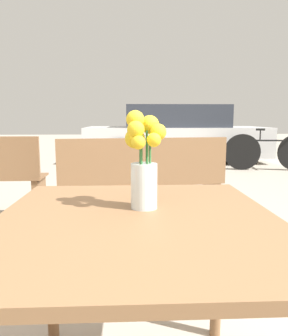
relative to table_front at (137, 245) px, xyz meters
The scene contains 5 objects.
table_front is the anchor object (origin of this frame).
flower_vase 0.27m from the table_front, 76.02° to the left, with size 0.14×0.15×0.33m.
bench_near 1.93m from the table_front, 85.79° to the left, with size 1.52×0.52×0.85m.
bicycle 5.97m from the table_front, 61.45° to the left, with size 1.73×0.45×0.82m.
parked_car 6.95m from the table_front, 79.73° to the left, with size 4.25×1.95×1.32m.
Camera 1 is at (-0.05, -0.98, 1.02)m, focal length 35.00 mm.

